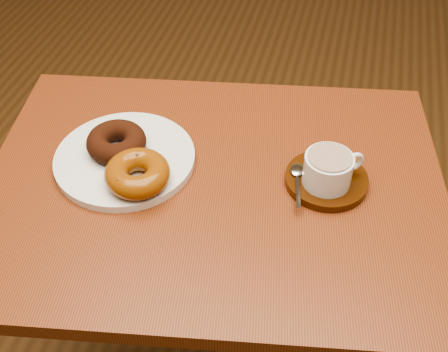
% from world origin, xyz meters
% --- Properties ---
extents(cafe_table, '(0.91, 0.74, 0.77)m').
position_xyz_m(cafe_table, '(-0.13, 0.19, 0.65)').
color(cafe_table, brown).
rests_on(cafe_table, ground).
extents(donut_plate, '(0.33, 0.33, 0.02)m').
position_xyz_m(donut_plate, '(-0.30, 0.20, 0.78)').
color(donut_plate, white).
rests_on(donut_plate, cafe_table).
extents(donut_cinnamon, '(0.14, 0.14, 0.04)m').
position_xyz_m(donut_cinnamon, '(-0.32, 0.21, 0.80)').
color(donut_cinnamon, black).
rests_on(donut_cinnamon, donut_plate).
extents(donut_caramel, '(0.12, 0.12, 0.04)m').
position_xyz_m(donut_caramel, '(-0.25, 0.14, 0.81)').
color(donut_caramel, '#85450E').
rests_on(donut_caramel, donut_plate).
extents(saucer, '(0.17, 0.17, 0.02)m').
position_xyz_m(saucer, '(0.07, 0.24, 0.78)').
color(saucer, '#361807').
rests_on(saucer, cafe_table).
extents(coffee_cup, '(0.10, 0.08, 0.06)m').
position_xyz_m(coffee_cup, '(0.07, 0.22, 0.81)').
color(coffee_cup, white).
rests_on(coffee_cup, saucer).
extents(teaspoon, '(0.03, 0.11, 0.01)m').
position_xyz_m(teaspoon, '(0.01, 0.23, 0.79)').
color(teaspoon, silver).
rests_on(teaspoon, saucer).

